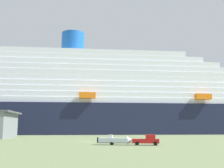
% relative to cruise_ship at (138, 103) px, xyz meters
% --- Properties ---
extents(ground_plane, '(600.00, 600.00, 0.00)m').
position_rel_cruise_ship_xyz_m(ground_plane, '(-23.70, -48.33, -17.27)').
color(ground_plane, '#66754C').
extents(cruise_ship, '(299.51, 53.73, 64.21)m').
position_rel_cruise_ship_xyz_m(cruise_ship, '(0.00, 0.00, 0.00)').
color(cruise_ship, '#191E38').
rests_on(cruise_ship, ground_plane).
extents(pickup_truck, '(5.83, 2.93, 2.20)m').
position_rel_cruise_ship_xyz_m(pickup_truck, '(-10.43, -93.42, -16.22)').
color(pickup_truck, red).
rests_on(pickup_truck, ground_plane).
extents(small_boat_on_trailer, '(8.65, 2.80, 2.15)m').
position_rel_cruise_ship_xyz_m(small_boat_on_trailer, '(-16.79, -92.47, -16.31)').
color(small_boat_on_trailer, '#595960').
rests_on(small_boat_on_trailer, ground_plane).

